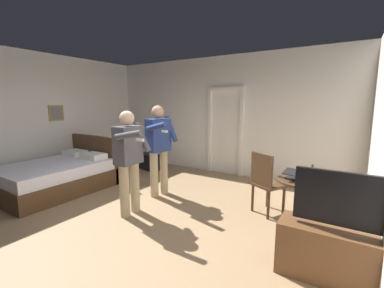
{
  "coord_description": "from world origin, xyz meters",
  "views": [
    {
      "loc": [
        2.8,
        -2.69,
        1.77
      ],
      "look_at": [
        0.8,
        0.49,
        1.15
      ],
      "focal_mm": 23.61,
      "sensor_mm": 36.0,
      "label": 1
    }
  ],
  "objects": [
    {
      "name": "ground_plane",
      "position": [
        0.0,
        0.0,
        0.0
      ],
      "size": [
        6.89,
        6.89,
        0.0
      ],
      "primitive_type": "plane",
      "color": "#997A56"
    },
    {
      "name": "wall_back",
      "position": [
        0.0,
        3.06,
        1.44
      ],
      "size": [
        6.5,
        0.12,
        2.87
      ],
      "primitive_type": "cube",
      "color": "silver",
      "rests_on": "ground_plane"
    },
    {
      "name": "wall_left",
      "position": [
        -3.19,
        0.0,
        1.44
      ],
      "size": [
        0.15,
        6.23,
        2.87
      ],
      "color": "silver",
      "rests_on": "ground_plane"
    },
    {
      "name": "doorway_frame",
      "position": [
        0.21,
        2.98,
        1.22
      ],
      "size": [
        0.93,
        0.08,
        2.13
      ],
      "color": "white",
      "rests_on": "ground_plane"
    },
    {
      "name": "bed",
      "position": [
        -2.12,
        0.05,
        0.3
      ],
      "size": [
        1.49,
        1.98,
        1.02
      ],
      "color": "#4C331E",
      "rests_on": "ground_plane"
    },
    {
      "name": "tv_flatscreen",
      "position": [
        2.83,
        -0.0,
        0.33
      ],
      "size": [
        1.17,
        0.4,
        1.13
      ],
      "color": "brown",
      "rests_on": "ground_plane"
    },
    {
      "name": "side_table",
      "position": [
        2.29,
        0.98,
        0.47
      ],
      "size": [
        0.65,
        0.65,
        0.7
      ],
      "color": "#4C331E",
      "rests_on": "ground_plane"
    },
    {
      "name": "laptop",
      "position": [
        2.25,
        0.94,
        0.75
      ],
      "size": [
        0.37,
        0.38,
        0.15
      ],
      "color": "black",
      "rests_on": "side_table"
    },
    {
      "name": "bottle_on_table",
      "position": [
        2.43,
        0.9,
        0.81
      ],
      "size": [
        0.06,
        0.06,
        0.26
      ],
      "color": "#39542A",
      "rests_on": "side_table"
    },
    {
      "name": "wooden_chair",
      "position": [
        1.74,
        1.17,
        0.54
      ],
      "size": [
        0.57,
        0.57,
        0.99
      ],
      "color": "#4C331E",
      "rests_on": "ground_plane"
    },
    {
      "name": "person_blue_shirt",
      "position": [
        -0.06,
        0.03,
        0.94
      ],
      "size": [
        0.68,
        0.55,
        1.64
      ],
      "color": "tan",
      "rests_on": "ground_plane"
    },
    {
      "name": "person_striped_shirt",
      "position": [
        -0.2,
        0.93,
        0.99
      ],
      "size": [
        0.68,
        0.69,
        1.71
      ],
      "color": "tan",
      "rests_on": "ground_plane"
    },
    {
      "name": "suitcase_dark",
      "position": [
        -1.67,
        2.26,
        0.21
      ],
      "size": [
        0.67,
        0.46,
        0.42
      ],
      "primitive_type": "cube",
      "rotation": [
        0.0,
        0.0,
        -0.23
      ],
      "color": "black",
      "rests_on": "ground_plane"
    }
  ]
}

